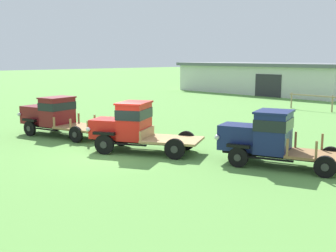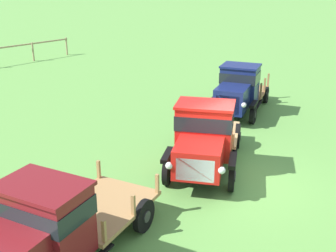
{
  "view_description": "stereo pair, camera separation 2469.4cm",
  "coord_description": "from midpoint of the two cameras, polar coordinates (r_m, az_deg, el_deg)",
  "views": [
    {
      "loc": [
        14.51,
        -10.43,
        4.2
      ],
      "look_at": [
        0.26,
        2.94,
        1.0
      ],
      "focal_mm": 45.0,
      "sensor_mm": 36.0,
      "label": 1
    },
    {
      "loc": [
        -9.72,
        -5.97,
        5.92
      ],
      "look_at": [
        0.26,
        2.94,
        1.0
      ],
      "focal_mm": 45.0,
      "sensor_mm": 36.0,
      "label": 2
    }
  ],
  "objects": [
    {
      "name": "ground_plane",
      "position": [
        9.93,
        -56.05,
        -20.51
      ],
      "size": [
        240.0,
        240.0,
        0.0
      ],
      "primitive_type": "plane",
      "color": "#5B9342"
    },
    {
      "name": "vintage_truck_foreground_near",
      "position": [
        12.91,
        -86.33,
        -17.7
      ],
      "size": [
        5.72,
        3.15,
        2.1
      ],
      "color": "black",
      "rests_on": "ground"
    },
    {
      "name": "vintage_truck_second_in_line",
      "position": [
        10.41,
        -58.01,
        -12.0
      ],
      "size": [
        5.21,
        4.01,
        2.24
      ],
      "color": "black",
      "rests_on": "ground"
    },
    {
      "name": "vintage_truck_midrow_center",
      "position": [
        12.67,
        -31.93,
        -1.03
      ],
      "size": [
        5.23,
        3.22,
        2.17
      ],
      "color": "black",
      "rests_on": "ground"
    }
  ]
}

